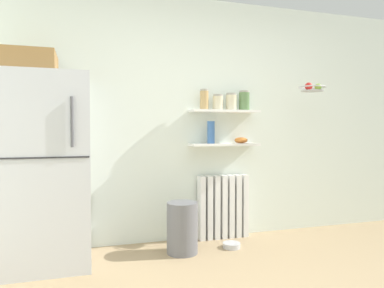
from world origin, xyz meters
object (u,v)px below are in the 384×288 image
(radiator, at_px, (223,207))
(storage_jar_2, at_px, (231,102))
(vase, at_px, (211,132))
(pet_food_bowl, at_px, (232,245))
(hanging_fruit_basket, at_px, (312,88))
(storage_jar_0, at_px, (204,100))
(shelf_bowl, at_px, (241,140))
(storage_jar_3, at_px, (244,101))
(refrigerator, at_px, (43,166))
(trash_bin, at_px, (182,228))
(storage_jar_1, at_px, (218,102))

(radiator, height_order, storage_jar_2, storage_jar_2)
(storage_jar_2, relative_size, vase, 0.77)
(radiator, relative_size, pet_food_bowl, 3.88)
(pet_food_bowl, xyz_separation_m, hanging_fruit_basket, (0.97, 0.05, 1.62))
(storage_jar_0, bearing_deg, shelf_bowl, 0.00)
(shelf_bowl, bearing_deg, pet_food_bowl, -128.18)
(radiator, relative_size, storage_jar_3, 3.20)
(pet_food_bowl, bearing_deg, hanging_fruit_basket, 3.11)
(storage_jar_3, distance_m, hanging_fruit_basket, 0.75)
(refrigerator, bearing_deg, storage_jar_2, 7.18)
(storage_jar_3, bearing_deg, hanging_fruit_basket, -20.20)
(storage_jar_0, xyz_separation_m, storage_jar_2, (0.31, 0.00, -0.02))
(refrigerator, height_order, vase, refrigerator)
(trash_bin, height_order, hanging_fruit_basket, hanging_fruit_basket)
(storage_jar_1, relative_size, storage_jar_2, 0.91)
(storage_jar_3, distance_m, vase, 0.52)
(storage_jar_3, distance_m, pet_food_bowl, 1.54)
(shelf_bowl, height_order, trash_bin, shelf_bowl)
(shelf_bowl, xyz_separation_m, trash_bin, (-0.76, -0.31, -0.83))
(storage_jar_3, relative_size, pet_food_bowl, 1.21)
(refrigerator, relative_size, hanging_fruit_basket, 6.37)
(pet_food_bowl, height_order, hanging_fruit_basket, hanging_fruit_basket)
(storage_jar_3, height_order, pet_food_bowl, storage_jar_3)
(radiator, distance_m, storage_jar_0, 1.19)
(refrigerator, relative_size, storage_jar_3, 8.59)
(shelf_bowl, height_order, hanging_fruit_basket, hanging_fruit_basket)
(storage_jar_2, distance_m, trash_bin, 1.43)
(pet_food_bowl, bearing_deg, storage_jar_0, 121.54)
(refrigerator, bearing_deg, storage_jar_1, 7.82)
(storage_jar_0, xyz_separation_m, storage_jar_3, (0.46, -0.00, -0.00))
(storage_jar_0, distance_m, pet_food_bowl, 1.53)
(storage_jar_3, bearing_deg, pet_food_bowl, -132.11)
(storage_jar_0, distance_m, storage_jar_2, 0.31)
(hanging_fruit_basket, bearing_deg, storage_jar_2, 163.28)
(vase, distance_m, pet_food_bowl, 1.18)
(storage_jar_0, height_order, pet_food_bowl, storage_jar_0)
(refrigerator, bearing_deg, vase, 8.19)
(radiator, bearing_deg, pet_food_bowl, -97.53)
(storage_jar_0, xyz_separation_m, vase, (0.08, 0.00, -0.35))
(storage_jar_1, height_order, hanging_fruit_basket, hanging_fruit_basket)
(vase, bearing_deg, storage_jar_3, -0.00)
(shelf_bowl, bearing_deg, radiator, 171.30)
(shelf_bowl, relative_size, pet_food_bowl, 0.82)
(storage_jar_1, distance_m, trash_bin, 1.36)
(shelf_bowl, bearing_deg, storage_jar_1, 180.00)
(hanging_fruit_basket, bearing_deg, trash_bin, -177.95)
(storage_jar_1, distance_m, hanging_fruit_basket, 1.04)
(storage_jar_0, relative_size, storage_jar_3, 1.01)
(storage_jar_1, relative_size, hanging_fruit_basket, 0.57)
(trash_bin, relative_size, pet_food_bowl, 2.77)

